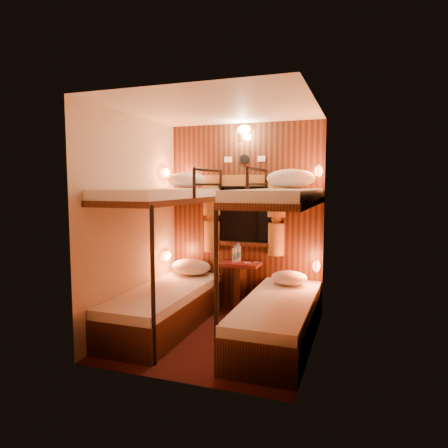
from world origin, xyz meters
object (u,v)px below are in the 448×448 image
at_px(bottle_right, 238,254).
at_px(table, 240,281).
at_px(bunk_right, 278,289).
at_px(bottle_left, 235,255).
at_px(bunk_left, 165,279).

bearing_deg(bottle_right, table, -50.36).
relative_size(bunk_right, bottle_left, 8.85).
xyz_separation_m(bunk_left, table, (0.65, 0.78, -0.14)).
height_order(bottle_left, bottle_right, bottle_right).
bearing_deg(bottle_left, bottle_right, 76.35).
bearing_deg(bunk_left, bunk_right, 0.00).
distance_m(bunk_right, table, 1.02).
xyz_separation_m(bunk_right, bottle_left, (-0.71, 0.74, 0.18)).
relative_size(table, bottle_left, 3.05).
relative_size(bunk_left, bunk_right, 1.00).
relative_size(bunk_right, bottle_right, 8.06).
xyz_separation_m(bunk_left, bottle_right, (0.61, 0.83, 0.19)).
distance_m(bottle_left, bottle_right, 0.09).
relative_size(bunk_left, bottle_right, 8.06).
height_order(bunk_right, bottle_right, bunk_right).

